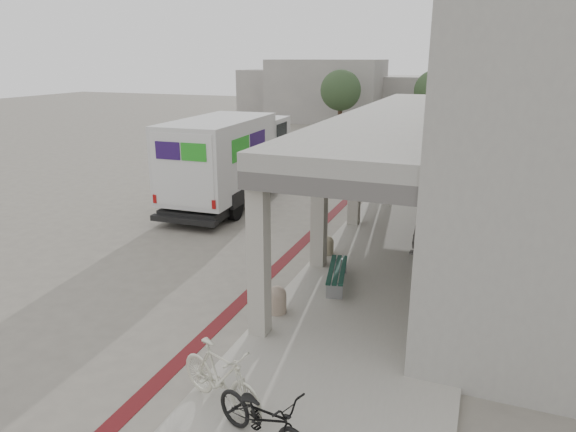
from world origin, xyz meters
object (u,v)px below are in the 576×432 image
at_px(utility_cabinet, 424,249).
at_px(bicycle_black, 263,417).
at_px(fedex_truck, 230,157).
at_px(bicycle_cream, 221,377).
at_px(bench, 337,273).

xyz_separation_m(utility_cabinet, bicycle_black, (-1.33, -8.06, 0.05)).
bearing_deg(fedex_truck, bicycle_cream, -66.02).
bearing_deg(bicycle_black, bench, 26.18).
distance_m(bench, bicycle_black, 5.91).
xyz_separation_m(bicycle_black, bicycle_cream, (-1.01, 0.57, 0.07)).
bearing_deg(bicycle_cream, utility_cabinet, 3.10).
bearing_deg(bicycle_black, utility_cabinet, 11.48).
xyz_separation_m(bench, bicycle_black, (0.55, -5.88, 0.18)).
height_order(bench, bicycle_black, bicycle_black).
distance_m(bench, bicycle_cream, 5.33).
bearing_deg(fedex_truck, bench, -48.10).
bearing_deg(fedex_truck, bicycle_black, -63.38).
bearing_deg(bench, fedex_truck, 122.79).
height_order(fedex_truck, bicycle_cream, fedex_truck).
relative_size(fedex_truck, utility_cabinet, 9.29).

